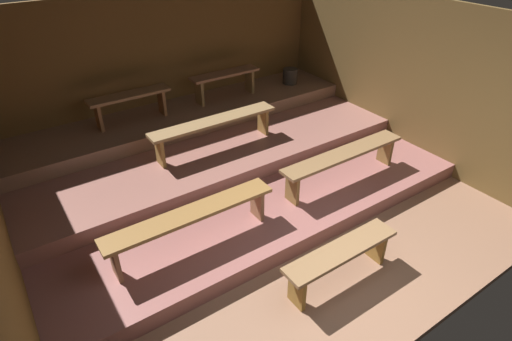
# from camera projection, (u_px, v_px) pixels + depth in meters

# --- Properties ---
(ground) EXTENTS (6.69, 5.79, 0.08)m
(ground) POSITION_uv_depth(u_px,v_px,m) (247.00, 200.00, 6.06)
(ground) COLOR #865F47
(wall_back) EXTENTS (6.69, 0.06, 2.50)m
(wall_back) POSITION_uv_depth(u_px,v_px,m) (165.00, 67.00, 7.13)
(wall_back) COLOR brown
(wall_back) RESTS_ON ground
(wall_right) EXTENTS (0.06, 5.79, 2.50)m
(wall_right) POSITION_uv_depth(u_px,v_px,m) (398.00, 75.00, 6.79)
(wall_right) COLOR brown
(wall_right) RESTS_ON ground
(platform_lower) EXTENTS (5.89, 3.84, 0.22)m
(platform_lower) POSITION_uv_depth(u_px,v_px,m) (226.00, 173.00, 6.38)
(platform_lower) COLOR #905853
(platform_lower) RESTS_ON ground
(platform_middle) EXTENTS (5.89, 2.49, 0.22)m
(platform_middle) POSITION_uv_depth(u_px,v_px,m) (204.00, 143.00, 6.74)
(platform_middle) COLOR #925E54
(platform_middle) RESTS_ON platform_lower
(platform_upper) EXTENTS (5.89, 1.16, 0.22)m
(platform_upper) POSITION_uv_depth(u_px,v_px,m) (185.00, 116.00, 7.08)
(platform_upper) COLOR #86624D
(platform_upper) RESTS_ON platform_middle
(bench_floor_center) EXTENTS (1.44, 0.30, 0.47)m
(bench_floor_center) POSITION_uv_depth(u_px,v_px,m) (341.00, 256.00, 4.52)
(bench_floor_center) COLOR olive
(bench_floor_center) RESTS_ON ground
(bench_lower_left) EXTENTS (2.05, 0.30, 0.47)m
(bench_lower_left) POSITION_uv_depth(u_px,v_px,m) (191.00, 218.00, 4.69)
(bench_lower_left) COLOR olive
(bench_lower_left) RESTS_ON platform_lower
(bench_lower_right) EXTENTS (2.05, 0.30, 0.47)m
(bench_lower_right) POSITION_uv_depth(u_px,v_px,m) (343.00, 158.00, 5.82)
(bench_lower_right) COLOR olive
(bench_lower_right) RESTS_ON platform_lower
(bench_middle_center) EXTENTS (2.02, 0.30, 0.47)m
(bench_middle_center) POSITION_uv_depth(u_px,v_px,m) (214.00, 125.00, 6.19)
(bench_middle_center) COLOR olive
(bench_middle_center) RESTS_ON platform_middle
(bench_upper_left) EXTENTS (1.27, 0.30, 0.47)m
(bench_upper_left) POSITION_uv_depth(u_px,v_px,m) (130.00, 100.00, 6.47)
(bench_upper_left) COLOR #8E6441
(bench_upper_left) RESTS_ON platform_upper
(bench_upper_right) EXTENTS (1.27, 0.30, 0.47)m
(bench_upper_right) POSITION_uv_depth(u_px,v_px,m) (225.00, 79.00, 7.29)
(bench_upper_right) COLOR #8F6044
(bench_upper_right) RESTS_ON platform_upper
(pail_upper) EXTENTS (0.28, 0.28, 0.29)m
(pail_upper) POSITION_uv_depth(u_px,v_px,m) (290.00, 76.00, 8.02)
(pail_upper) COLOR #332D28
(pail_upper) RESTS_ON platform_upper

